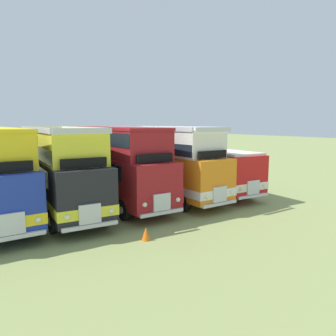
# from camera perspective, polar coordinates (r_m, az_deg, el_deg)

# --- Properties ---
(ground_plane) EXTENTS (200.00, 200.00, 0.00)m
(ground_plane) POSITION_cam_1_polar(r_m,az_deg,el_deg) (18.65, -23.39, -7.34)
(ground_plane) COLOR #8C9956
(bus_fifth_in_row) EXTENTS (2.88, 11.01, 4.52)m
(bus_fifth_in_row) POSITION_cam_1_polar(r_m,az_deg,el_deg) (18.39, -18.79, 0.19)
(bus_fifth_in_row) COLOR black
(bus_fifth_in_row) RESTS_ON ground
(bus_sixth_in_row) EXTENTS (2.73, 11.58, 4.49)m
(bus_sixth_in_row) POSITION_cam_1_polar(r_m,az_deg,el_deg) (19.76, -10.05, 1.34)
(bus_sixth_in_row) COLOR maroon
(bus_sixth_in_row) RESTS_ON ground
(bus_seventh_in_row) EXTENTS (3.01, 11.12, 4.52)m
(bus_seventh_in_row) POSITION_cam_1_polar(r_m,az_deg,el_deg) (20.81, -1.40, 1.47)
(bus_seventh_in_row) COLOR orange
(bus_seventh_in_row) RESTS_ON ground
(bus_eighth_in_row) EXTENTS (2.84, 11.00, 2.99)m
(bus_eighth_in_row) POSITION_cam_1_polar(r_m,az_deg,el_deg) (22.87, 5.24, 0.50)
(bus_eighth_in_row) COLOR red
(bus_eighth_in_row) RESTS_ON ground
(cone_mid_row) EXTENTS (0.36, 0.36, 0.56)m
(cone_mid_row) POSITION_cam_1_polar(r_m,az_deg,el_deg) (13.24, -3.96, -11.60)
(cone_mid_row) COLOR orange
(cone_mid_row) RESTS_ON ground
(rope_fence_line) EXTENTS (28.54, 0.08, 1.05)m
(rope_fence_line) POSITION_cam_1_polar(r_m,az_deg,el_deg) (30.26, -26.93, -0.54)
(rope_fence_line) COLOR #8C704C
(rope_fence_line) RESTS_ON ground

